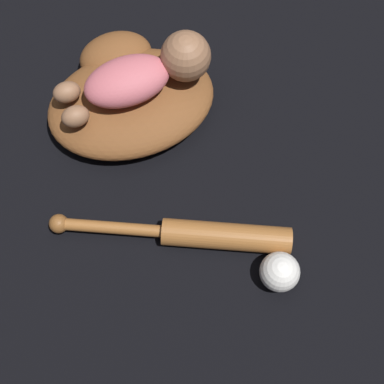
{
  "coord_description": "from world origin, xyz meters",
  "views": [
    {
      "loc": [
        -0.07,
        -0.63,
        1.06
      ],
      "look_at": [
        0.09,
        -0.26,
        0.07
      ],
      "focal_mm": 50.0,
      "sensor_mm": 36.0,
      "label": 1
    }
  ],
  "objects_px": {
    "baseball_glove": "(129,95)",
    "baseball": "(280,272)",
    "baseball_bat": "(200,234)",
    "baby_figure": "(146,73)"
  },
  "relations": [
    {
      "from": "baby_figure",
      "to": "baseball",
      "type": "relative_size",
      "value": 4.25
    },
    {
      "from": "baseball_bat",
      "to": "baseball_glove",
      "type": "bearing_deg",
      "value": 93.31
    },
    {
      "from": "baseball",
      "to": "baseball_bat",
      "type": "bearing_deg",
      "value": 129.66
    },
    {
      "from": "baby_figure",
      "to": "baseball",
      "type": "xyz_separation_m",
      "value": [
        0.09,
        -0.47,
        -0.09
      ]
    },
    {
      "from": "baseball_glove",
      "to": "baseball",
      "type": "xyz_separation_m",
      "value": [
        0.13,
        -0.49,
        -0.01
      ]
    },
    {
      "from": "baby_figure",
      "to": "baseball_bat",
      "type": "bearing_deg",
      "value": -93.48
    },
    {
      "from": "baby_figure",
      "to": "baseball_bat",
      "type": "distance_m",
      "value": 0.35
    },
    {
      "from": "baby_figure",
      "to": "baseball_bat",
      "type": "height_order",
      "value": "baby_figure"
    },
    {
      "from": "baseball_glove",
      "to": "baseball",
      "type": "height_order",
      "value": "baseball_glove"
    },
    {
      "from": "baseball_glove",
      "to": "baseball_bat",
      "type": "distance_m",
      "value": 0.35
    }
  ]
}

